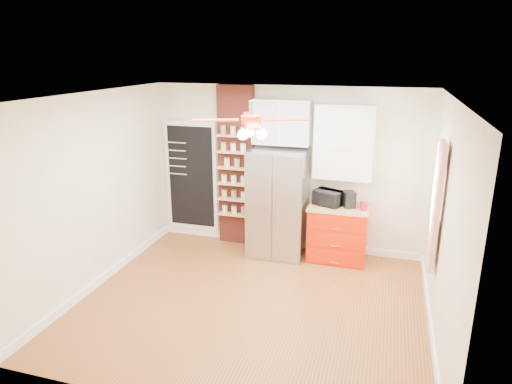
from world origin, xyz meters
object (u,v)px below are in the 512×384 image
(fridge, at_px, (278,203))
(ceiling_fan, at_px, (251,120))
(red_cabinet, at_px, (338,233))
(pantry_jar_oats, at_px, (227,163))
(toaster_oven, at_px, (328,198))
(canister_left, at_px, (363,206))
(coffee_maker, at_px, (349,199))

(fridge, height_order, ceiling_fan, ceiling_fan)
(red_cabinet, relative_size, ceiling_fan, 0.67)
(ceiling_fan, bearing_deg, pantry_jar_oats, 118.48)
(toaster_oven, height_order, canister_left, toaster_oven)
(red_cabinet, relative_size, toaster_oven, 2.19)
(canister_left, bearing_deg, ceiling_fan, -129.33)
(toaster_oven, relative_size, pantry_jar_oats, 2.97)
(coffee_maker, height_order, pantry_jar_oats, pantry_jar_oats)
(coffee_maker, height_order, canister_left, coffee_maker)
(ceiling_fan, xyz_separation_m, coffee_maker, (1.06, 1.68, -1.40))
(red_cabinet, height_order, coffee_maker, coffee_maker)
(toaster_oven, distance_m, pantry_jar_oats, 1.76)
(coffee_maker, bearing_deg, ceiling_fan, -144.90)
(fridge, xyz_separation_m, pantry_jar_oats, (-0.92, 0.15, 0.57))
(red_cabinet, distance_m, coffee_maker, 0.59)
(fridge, relative_size, ceiling_fan, 1.25)
(ceiling_fan, bearing_deg, red_cabinet, 61.29)
(fridge, xyz_separation_m, ceiling_fan, (0.05, -1.63, 1.55))
(fridge, bearing_deg, toaster_oven, 3.40)
(red_cabinet, height_order, toaster_oven, toaster_oven)
(canister_left, height_order, pantry_jar_oats, pantry_jar_oats)
(canister_left, distance_m, pantry_jar_oats, 2.31)
(fridge, distance_m, toaster_oven, 0.80)
(ceiling_fan, height_order, pantry_jar_oats, ceiling_fan)
(red_cabinet, distance_m, canister_left, 0.65)
(toaster_oven, relative_size, canister_left, 2.82)
(toaster_oven, height_order, coffee_maker, coffee_maker)
(toaster_oven, bearing_deg, coffee_maker, 21.96)
(red_cabinet, bearing_deg, toaster_oven, -179.01)
(red_cabinet, height_order, ceiling_fan, ceiling_fan)
(coffee_maker, relative_size, canister_left, 1.63)
(fridge, relative_size, red_cabinet, 1.86)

